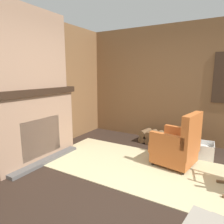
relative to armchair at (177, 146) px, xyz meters
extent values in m
plane|color=#2D2119|center=(-0.18, -1.06, -0.35)|extent=(14.00, 14.00, 0.00)
cube|color=brown|center=(-2.59, -1.06, 0.99)|extent=(0.06, 5.34, 2.69)
cube|color=brown|center=(-0.18, 1.35, 0.99)|extent=(5.34, 0.06, 2.69)
cube|color=#9E7A60|center=(-2.35, -1.06, 0.26)|extent=(0.41, 1.62, 1.22)
cube|color=black|center=(-2.19, -1.06, 0.11)|extent=(0.08, 0.84, 0.68)
cube|color=#565451|center=(-2.07, -1.06, -0.32)|extent=(0.16, 1.46, 0.06)
cube|color=black|center=(-2.35, -1.06, 0.92)|extent=(0.51, 1.72, 0.11)
cube|color=#9E7A60|center=(-2.35, -1.06, 1.65)|extent=(0.36, 1.43, 1.34)
cube|color=#C6B789|center=(-0.45, -0.39, -0.34)|extent=(3.57, 1.61, 0.01)
cube|color=#C6662D|center=(-0.05, 0.01, -0.17)|extent=(0.74, 0.73, 0.24)
cube|color=#C6662D|center=(-0.05, 0.01, -0.02)|extent=(0.77, 0.76, 0.18)
cube|color=#C6662D|center=(0.22, -0.04, 0.34)|extent=(0.23, 0.67, 0.53)
cube|color=#C6662D|center=(-0.12, -0.27, 0.17)|extent=(0.61, 0.20, 0.20)
cube|color=#C6662D|center=(-0.02, 0.29, 0.17)|extent=(0.61, 0.20, 0.20)
cylinder|color=#332319|center=(-0.36, -0.20, -0.32)|extent=(0.06, 0.06, 0.06)
cylinder|color=#332319|center=(-0.26, 0.31, -0.32)|extent=(0.06, 0.06, 0.06)
cylinder|color=#332319|center=(0.17, -0.30, -0.32)|extent=(0.06, 0.06, 0.06)
cylinder|color=#332319|center=(0.26, 0.22, -0.32)|extent=(0.06, 0.06, 0.06)
cylinder|color=brown|center=(-0.92, 0.91, -0.27)|extent=(0.21, 0.40, 0.16)
cylinder|color=brown|center=(-0.76, 0.89, -0.27)|extent=(0.21, 0.40, 0.16)
cylinder|color=brown|center=(-0.60, 0.87, -0.27)|extent=(0.21, 0.40, 0.16)
cylinder|color=brown|center=(-0.92, 0.91, -0.13)|extent=(0.21, 0.40, 0.16)
cylinder|color=brown|center=(-0.76, 0.89, -0.13)|extent=(0.21, 0.40, 0.16)
cylinder|color=brown|center=(-0.60, 0.87, -0.13)|extent=(0.21, 0.40, 0.16)
cube|color=white|center=(0.34, 0.60, -0.34)|extent=(0.45, 0.42, 0.01)
cube|color=white|center=(0.55, 0.62, -0.20)|extent=(0.04, 0.39, 0.29)
cube|color=white|center=(0.13, 0.58, -0.20)|extent=(0.04, 0.39, 0.29)
cube|color=white|center=(0.32, 0.79, -0.20)|extent=(0.43, 0.04, 0.29)
cube|color=white|center=(0.35, 0.41, -0.20)|extent=(0.43, 0.04, 0.29)
ellipsoid|color=white|center=(0.34, 0.60, -0.19)|extent=(0.36, 0.34, 0.17)
ellipsoid|color=silver|center=(-2.39, -1.27, 1.02)|extent=(0.13, 0.13, 0.08)
cylinder|color=white|center=(-2.39, -1.27, 1.14)|extent=(0.07, 0.07, 0.16)
cube|color=gray|center=(-2.39, -0.68, 1.04)|extent=(0.15, 0.20, 0.13)
cube|color=silver|center=(-2.31, -0.68, 1.05)|extent=(0.01, 0.04, 0.02)
camera|label=1|loc=(0.67, -3.40, 1.23)|focal=32.00mm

